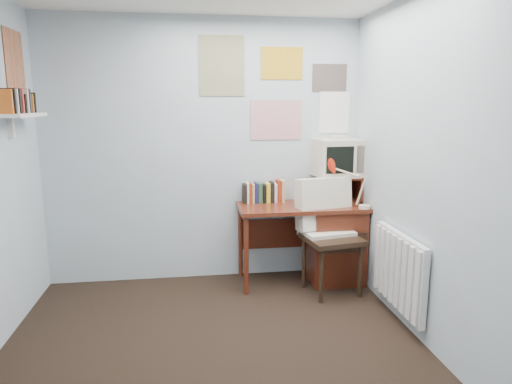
# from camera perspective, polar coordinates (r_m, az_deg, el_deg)

# --- Properties ---
(ground) EXTENTS (3.50, 3.50, 0.00)m
(ground) POSITION_cam_1_polar(r_m,az_deg,el_deg) (3.14, -4.81, -21.95)
(ground) COLOR black
(ground) RESTS_ON ground
(back_wall) EXTENTS (3.00, 0.02, 2.50)m
(back_wall) POSITION_cam_1_polar(r_m,az_deg,el_deg) (4.41, -6.50, 4.99)
(back_wall) COLOR #A4B2BB
(back_wall) RESTS_ON ground
(right_wall) EXTENTS (0.02, 3.50, 2.50)m
(right_wall) POSITION_cam_1_polar(r_m,az_deg,el_deg) (3.13, 23.31, 1.73)
(right_wall) COLOR #A4B2BB
(right_wall) RESTS_ON ground
(desk) EXTENTS (1.20, 0.55, 0.76)m
(desk) POSITION_cam_1_polar(r_m,az_deg,el_deg) (4.51, 8.99, -5.92)
(desk) COLOR #5D2415
(desk) RESTS_ON ground
(desk_chair) EXTENTS (0.60, 0.58, 1.01)m
(desk_chair) POSITION_cam_1_polar(r_m,az_deg,el_deg) (4.18, 9.50, -5.84)
(desk_chair) COLOR black
(desk_chair) RESTS_ON ground
(desk_lamp) EXTENTS (0.30, 0.27, 0.39)m
(desk_lamp) POSITION_cam_1_polar(r_m,az_deg,el_deg) (4.27, 13.53, 0.58)
(desk_lamp) COLOR red
(desk_lamp) RESTS_ON desk
(tv_riser) EXTENTS (0.40, 0.30, 0.25)m
(tv_riser) POSITION_cam_1_polar(r_m,az_deg,el_deg) (4.53, 10.19, 0.39)
(tv_riser) COLOR #5D2415
(tv_riser) RESTS_ON desk
(crt_tv) EXTENTS (0.45, 0.42, 0.39)m
(crt_tv) POSITION_cam_1_polar(r_m,az_deg,el_deg) (4.50, 10.05, 4.45)
(crt_tv) COLOR beige
(crt_tv) RESTS_ON tv_riser
(book_row) EXTENTS (0.60, 0.14, 0.22)m
(book_row) POSITION_cam_1_polar(r_m,az_deg,el_deg) (4.45, 2.18, 0.15)
(book_row) COLOR #5D2415
(book_row) RESTS_ON desk
(radiator) EXTENTS (0.09, 0.80, 0.60)m
(radiator) POSITION_cam_1_polar(r_m,az_deg,el_deg) (3.79, 17.46, -9.38)
(radiator) COLOR white
(radiator) RESTS_ON right_wall
(wall_shelf) EXTENTS (0.20, 0.62, 0.24)m
(wall_shelf) POSITION_cam_1_polar(r_m,az_deg,el_deg) (3.94, -27.31, 8.54)
(wall_shelf) COLOR white
(wall_shelf) RESTS_ON left_wall
(posters_back) EXTENTS (1.20, 0.01, 0.90)m
(posters_back) POSITION_cam_1_polar(r_m,az_deg,el_deg) (4.46, 2.59, 12.84)
(posters_back) COLOR white
(posters_back) RESTS_ON back_wall
(posters_left) EXTENTS (0.01, 0.70, 0.60)m
(posters_left) POSITION_cam_1_polar(r_m,az_deg,el_deg) (3.98, -29.12, 13.89)
(posters_left) COLOR white
(posters_left) RESTS_ON left_wall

